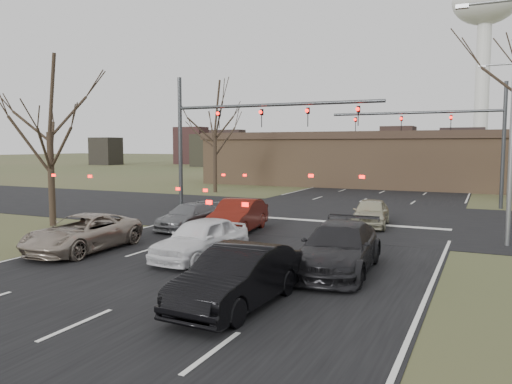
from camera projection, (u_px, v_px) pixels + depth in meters
ground at (178, 282)px, 14.75m from camera, size 360.00×360.00×0.00m
road_main at (423, 174)px, 68.86m from camera, size 14.00×300.00×0.02m
road_cross at (327, 216)px, 28.28m from camera, size 200.00×14.00×0.02m
building at (418, 159)px, 47.93m from camera, size 42.40×10.40×5.30m
water_tower at (485, 11)px, 117.12m from camera, size 15.00×15.00×44.50m
mast_arm_near at (229, 127)px, 28.21m from camera, size 12.12×0.24×8.00m
mast_arm_far at (456, 130)px, 32.42m from camera, size 11.12×0.24×8.00m
streetlight_right_near at (509, 105)px, 19.53m from camera, size 2.34×0.25×10.00m
streetlight_right_far at (508, 123)px, 34.65m from camera, size 2.34×0.25×10.00m
tree_left_near at (48, 93)px, 24.40m from camera, size 5.10×5.10×8.50m
tree_left_far at (215, 106)px, 42.10m from camera, size 5.70×5.70×9.50m
car_silver_suv at (83, 233)px, 18.95m from camera, size 2.52×5.10×1.39m
car_white_sedan at (201, 239)px, 17.55m from camera, size 2.05×4.46×1.48m
car_black_hatch at (238, 277)px, 12.41m from camera, size 1.81×4.65×1.51m
car_charcoal_sedan at (339, 248)px, 15.81m from camera, size 2.49×5.45×1.55m
car_grey_ahead at (189, 216)px, 24.08m from camera, size 1.76×4.17×1.20m
car_red_ahead at (238, 216)px, 23.08m from camera, size 2.24×4.82×1.53m
car_silver_ahead at (371, 213)px, 24.70m from camera, size 2.07×4.22×1.39m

